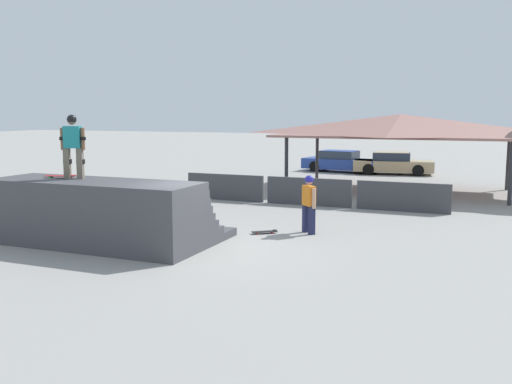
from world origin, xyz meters
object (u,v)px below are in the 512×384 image
(parked_car_blue, at_px, (341,162))
(parked_car_tan, at_px, (393,164))
(skater_on_deck, at_px, (73,142))
(bystander_walking, at_px, (309,199))
(skateboard_on_ground, at_px, (265,232))
(skateboard_on_deck, at_px, (61,176))

(parked_car_blue, bearing_deg, parked_car_tan, 6.16)
(skater_on_deck, xyz_separation_m, parked_car_blue, (2.07, 21.05, -2.12))
(parked_car_tan, bearing_deg, bystander_walking, -97.09)
(bystander_walking, bearing_deg, skateboard_on_ground, 67.36)
(skateboard_on_deck, distance_m, parked_car_tan, 21.72)
(skater_on_deck, height_order, skateboard_on_deck, skater_on_deck)
(skater_on_deck, distance_m, parked_car_blue, 21.25)
(skater_on_deck, bearing_deg, skateboard_on_ground, 16.08)
(bystander_walking, distance_m, parked_car_tan, 17.45)
(parked_car_tan, bearing_deg, parked_car_blue, 169.71)
(bystander_walking, height_order, parked_car_blue, bystander_walking)
(skater_on_deck, xyz_separation_m, parked_car_tan, (5.16, 20.94, -2.12))
(parked_car_blue, relative_size, parked_car_tan, 1.01)
(skateboard_on_deck, distance_m, bystander_walking, 6.96)
(skateboard_on_deck, xyz_separation_m, parked_car_tan, (5.60, 20.95, -1.19))
(bystander_walking, height_order, parked_car_tan, bystander_walking)
(skateboard_on_deck, xyz_separation_m, parked_car_blue, (2.51, 21.06, -1.19))
(skateboard_on_deck, bearing_deg, parked_car_tan, 60.22)
(skater_on_deck, bearing_deg, parked_car_tan, 58.11)
(bystander_walking, xyz_separation_m, skateboard_on_ground, (-1.15, -0.53, -0.94))
(skateboard_on_deck, xyz_separation_m, skateboard_on_ground, (4.81, 2.97, -1.74))
(skater_on_deck, xyz_separation_m, bystander_walking, (5.53, 3.49, -1.72))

